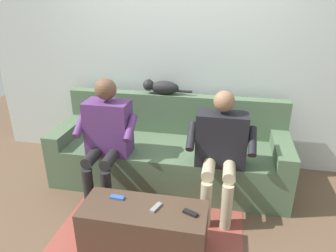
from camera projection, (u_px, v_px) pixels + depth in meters
ground_plane at (155, 219)px, 2.87m from camera, size 8.00×8.00×0.00m
back_wall at (179, 52)px, 3.48m from camera, size 4.70×0.06×2.64m
couch at (170, 154)px, 3.40m from camera, size 2.47×0.84×0.89m
coffee_table at (144, 228)px, 2.47m from camera, size 0.99×0.40×0.39m
person_left_seated at (221, 146)px, 2.79m from camera, size 0.61×0.53×1.15m
person_right_seated at (107, 133)px, 2.99m from camera, size 0.58×0.55×1.21m
cat_on_backrest at (161, 87)px, 3.44m from camera, size 0.56×0.15×0.16m
remote_blue at (117, 197)px, 2.51m from camera, size 0.12×0.05×0.02m
remote_black at (190, 213)px, 2.33m from camera, size 0.12×0.08×0.02m
remote_gray at (156, 207)px, 2.39m from camera, size 0.08×0.12×0.02m
floor_rug at (149, 236)px, 2.66m from camera, size 1.59×1.49×0.01m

